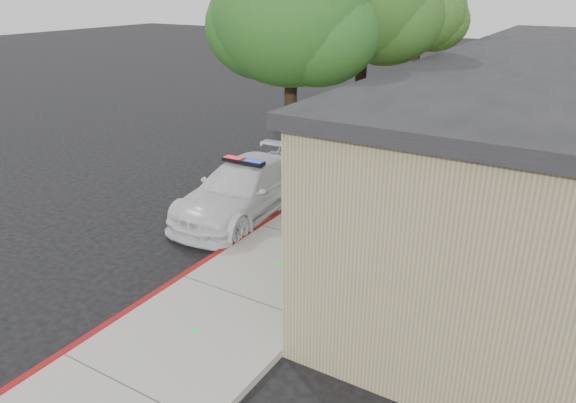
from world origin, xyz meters
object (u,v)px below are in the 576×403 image
at_px(fire_hydrant, 302,220).
at_px(street_tree_near, 291,24).
at_px(police_car, 244,189).
at_px(street_tree_mid, 365,8).
at_px(street_tree_far, 421,16).

xyz_separation_m(fire_hydrant, street_tree_near, (-0.60, 0.44, 4.50)).
distance_m(police_car, street_tree_near, 4.64).
bearing_deg(street_tree_near, fire_hydrant, -36.10).
bearing_deg(fire_hydrant, police_car, -179.74).
bearing_deg(street_tree_mid, police_car, -132.17).
relative_size(street_tree_near, street_tree_mid, 0.96).
relative_size(police_car, street_tree_near, 0.78).
bearing_deg(street_tree_far, street_tree_mid, -84.83).
xyz_separation_m(police_car, street_tree_far, (1.65, 8.85, 4.10)).
distance_m(street_tree_near, street_tree_mid, 2.78).
distance_m(fire_hydrant, street_tree_near, 4.56).
relative_size(street_tree_mid, street_tree_far, 1.10).
distance_m(fire_hydrant, street_tree_far, 10.45).
relative_size(fire_hydrant, street_tree_mid, 0.13).
distance_m(police_car, fire_hydrant, 2.31).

